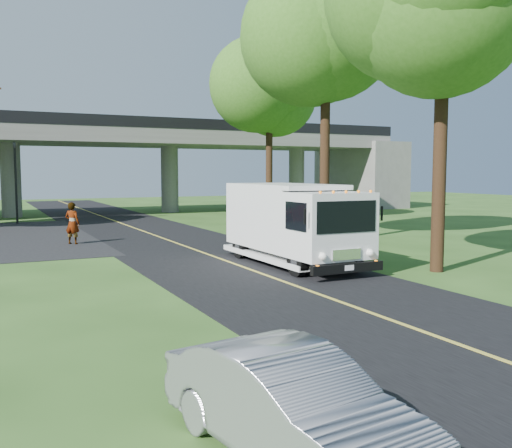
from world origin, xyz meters
TOP-DOWN VIEW (x-y plane):
  - ground at (0.00, 0.00)m, footprint 120.00×120.00m
  - road at (0.00, 10.00)m, footprint 7.00×90.00m
  - lane_line at (0.00, 10.00)m, footprint 0.12×90.00m
  - overpass at (0.00, 32.00)m, footprint 54.00×10.00m
  - traffic_signal at (-6.00, 26.00)m, footprint 0.18×0.22m
  - tree_right_mid at (6.41, 8.84)m, footprint 6.62×6.52m
  - tree_right_far at (9.21, 19.84)m, footprint 5.77×5.67m
  - step_van at (1.86, 4.29)m, footprint 2.57×6.86m
  - silver_sedan at (-4.99, -7.71)m, footprint 1.97×4.00m
  - pedestrian at (-4.35, 13.71)m, footprint 0.84×0.81m

SIDE VIEW (x-z plane):
  - ground at x=0.00m, z-range 0.00..0.00m
  - road at x=0.00m, z-range 0.00..0.02m
  - lane_line at x=0.00m, z-range 0.03..0.03m
  - silver_sedan at x=-4.99m, z-range 0.00..1.26m
  - pedestrian at x=-4.35m, z-range 0.00..1.94m
  - step_van at x=1.86m, z-range 0.12..3.00m
  - traffic_signal at x=-6.00m, z-range 0.60..5.80m
  - overpass at x=0.00m, z-range 0.91..8.21m
  - tree_right_far at x=9.21m, z-range 2.81..13.80m
  - tree_right_mid at x=6.41m, z-range 3.24..15.98m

